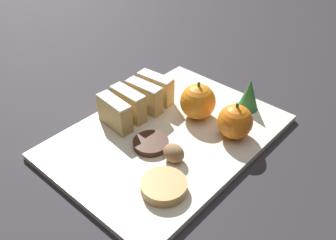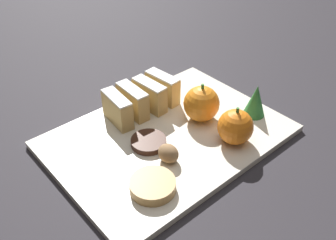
% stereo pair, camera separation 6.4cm
% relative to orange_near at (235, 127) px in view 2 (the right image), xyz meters
% --- Properties ---
extents(ground_plane, '(6.00, 6.00, 0.00)m').
position_rel_orange_near_xyz_m(ground_plane, '(-0.09, -0.07, -0.04)').
color(ground_plane, '#28262B').
extents(serving_platter, '(0.29, 0.40, 0.01)m').
position_rel_orange_near_xyz_m(serving_platter, '(-0.09, -0.07, -0.04)').
color(serving_platter, silver).
rests_on(serving_platter, ground_plane).
extents(stollen_slice_front, '(0.07, 0.03, 0.06)m').
position_rel_orange_near_xyz_m(stollen_slice_front, '(-0.17, -0.12, -0.00)').
color(stollen_slice_front, tan).
rests_on(stollen_slice_front, serving_platter).
extents(stollen_slice_second, '(0.07, 0.03, 0.06)m').
position_rel_orange_near_xyz_m(stollen_slice_second, '(-0.18, -0.08, -0.00)').
color(stollen_slice_second, tan).
rests_on(stollen_slice_second, serving_platter).
extents(stollen_slice_third, '(0.07, 0.03, 0.06)m').
position_rel_orange_near_xyz_m(stollen_slice_third, '(-0.17, -0.05, -0.00)').
color(stollen_slice_third, tan).
rests_on(stollen_slice_third, serving_platter).
extents(stollen_slice_fourth, '(0.07, 0.03, 0.06)m').
position_rel_orange_near_xyz_m(stollen_slice_fourth, '(-0.18, -0.01, -0.00)').
color(stollen_slice_fourth, tan).
rests_on(stollen_slice_fourth, serving_platter).
extents(orange_near, '(0.06, 0.06, 0.07)m').
position_rel_orange_near_xyz_m(orange_near, '(0.00, 0.00, 0.00)').
color(orange_near, orange).
rests_on(orange_near, serving_platter).
extents(orange_far, '(0.07, 0.07, 0.07)m').
position_rel_orange_near_xyz_m(orange_far, '(-0.08, 0.00, 0.00)').
color(orange_far, orange).
rests_on(orange_far, serving_platter).
extents(walnut, '(0.04, 0.03, 0.03)m').
position_rel_orange_near_xyz_m(walnut, '(-0.04, -0.12, -0.02)').
color(walnut, '#8E6B47').
rests_on(walnut, serving_platter).
extents(chocolate_cookie, '(0.06, 0.06, 0.01)m').
position_rel_orange_near_xyz_m(chocolate_cookie, '(-0.09, -0.12, -0.02)').
color(chocolate_cookie, '#381E14').
rests_on(chocolate_cookie, serving_platter).
extents(gingerbread_cookie, '(0.07, 0.07, 0.02)m').
position_rel_orange_near_xyz_m(gingerbread_cookie, '(-0.00, -0.17, -0.02)').
color(gingerbread_cookie, tan).
rests_on(gingerbread_cookie, serving_platter).
extents(evergreen_sprig, '(0.04, 0.04, 0.06)m').
position_rel_orange_near_xyz_m(evergreen_sprig, '(-0.03, 0.09, 0.00)').
color(evergreen_sprig, '#2D7538').
rests_on(evergreen_sprig, serving_platter).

